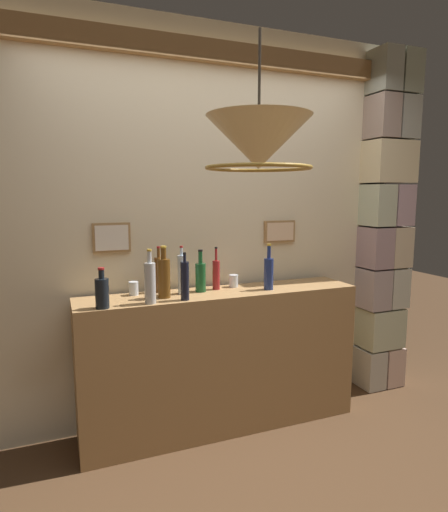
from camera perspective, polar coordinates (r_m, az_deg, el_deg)
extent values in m
plane|color=#4C331E|center=(2.65, 7.12, -29.52)|extent=(12.00, 12.00, 0.00)
cube|color=beige|center=(3.11, -2.19, 3.91)|extent=(3.10, 0.08, 2.77)
cube|color=#9E7547|center=(3.19, -1.92, 25.35)|extent=(3.10, 0.10, 0.14)
cube|color=#9E7547|center=(2.91, -14.62, 2.36)|extent=(0.24, 0.03, 0.19)
cube|color=beige|center=(2.90, -14.58, 2.33)|extent=(0.21, 0.01, 0.16)
cube|color=#9E7547|center=(3.30, 7.30, 3.23)|extent=(0.25, 0.03, 0.16)
cube|color=beige|center=(3.29, 7.44, 3.21)|extent=(0.22, 0.01, 0.13)
cube|color=#B1AEA1|center=(3.97, 18.32, -13.62)|extent=(0.17, 0.30, 0.33)
cube|color=beige|center=(4.09, 20.45, -13.07)|extent=(0.18, 0.30, 0.33)
cube|color=#B4BA9A|center=(3.92, 19.64, -8.72)|extent=(0.34, 0.30, 0.33)
cube|color=#A1918F|center=(3.78, 18.78, -4.00)|extent=(0.19, 0.30, 0.33)
cube|color=#B9BAA8|center=(3.90, 20.96, -3.72)|extent=(0.18, 0.30, 0.33)
cube|color=gray|center=(3.72, 19.03, 1.12)|extent=(0.19, 0.30, 0.33)
cube|color=#C6B494|center=(3.85, 21.22, 1.24)|extent=(0.19, 0.30, 0.33)
cube|color=#B2BA9C|center=(3.70, 19.28, 6.36)|extent=(0.18, 0.30, 0.33)
cube|color=#AB909A|center=(3.83, 21.49, 6.30)|extent=(0.18, 0.30, 0.33)
cube|color=beige|center=(3.77, 20.67, 11.49)|extent=(0.38, 0.30, 0.33)
cube|color=gray|center=(3.74, 19.80, 16.80)|extent=(0.17, 0.30, 0.33)
cube|color=#979A8D|center=(3.87, 22.04, 16.39)|extent=(0.19, 0.30, 0.33)
cube|color=gray|center=(3.81, 20.07, 21.85)|extent=(0.17, 0.30, 0.33)
cube|color=gray|center=(3.94, 22.33, 21.28)|extent=(0.19, 0.30, 0.33)
cube|color=#9E7547|center=(3.07, -0.35, -13.54)|extent=(1.92, 0.38, 0.97)
cylinder|color=navy|center=(2.99, 5.91, -2.38)|extent=(0.07, 0.07, 0.22)
cylinder|color=navy|center=(2.96, 5.95, 0.51)|extent=(0.02, 0.02, 0.09)
cylinder|color=#B7932D|center=(2.96, 5.97, 1.47)|extent=(0.03, 0.03, 0.01)
cylinder|color=#BABCBD|center=(2.63, -9.73, -3.58)|extent=(0.07, 0.07, 0.25)
cylinder|color=#BABCBD|center=(2.60, -9.82, -0.15)|extent=(0.03, 0.03, 0.07)
cylinder|color=#B7932D|center=(2.60, -9.84, 0.77)|extent=(0.03, 0.03, 0.01)
cylinder|color=silver|center=(2.85, -5.61, -2.47)|extent=(0.05, 0.05, 0.26)
cylinder|color=silver|center=(2.82, -5.65, 0.59)|extent=(0.02, 0.02, 0.05)
cylinder|color=maroon|center=(2.82, -5.66, 1.22)|extent=(0.02, 0.02, 0.01)
cylinder|color=black|center=(2.69, -5.19, -3.30)|extent=(0.05, 0.05, 0.24)
cylinder|color=black|center=(2.66, -5.23, -0.27)|extent=(0.02, 0.02, 0.05)
cylinder|color=black|center=(2.66, -5.24, 0.35)|extent=(0.02, 0.02, 0.01)
cylinder|color=maroon|center=(2.97, -1.05, -2.53)|extent=(0.05, 0.05, 0.20)
cylinder|color=maroon|center=(2.95, -1.05, 0.17)|extent=(0.02, 0.02, 0.08)
cylinder|color=black|center=(2.94, -1.06, 1.09)|extent=(0.02, 0.02, 0.01)
cylinder|color=brown|center=(2.92, -8.57, -2.48)|extent=(0.06, 0.06, 0.23)
cylinder|color=brown|center=(2.90, -8.64, 0.41)|extent=(0.02, 0.02, 0.06)
cylinder|color=maroon|center=(2.89, -8.65, 1.15)|extent=(0.02, 0.02, 0.01)
cylinder|color=black|center=(2.59, -15.78, -4.79)|extent=(0.08, 0.08, 0.17)
cylinder|color=black|center=(2.57, -15.88, -2.33)|extent=(0.03, 0.03, 0.05)
cylinder|color=maroon|center=(2.56, -15.91, -1.61)|extent=(0.04, 0.04, 0.01)
cylinder|color=#194E25|center=(2.91, -3.11, -2.86)|extent=(0.07, 0.07, 0.19)
cylinder|color=#194E25|center=(2.89, -3.13, -0.19)|extent=(0.03, 0.03, 0.08)
cylinder|color=black|center=(2.88, -3.14, 0.73)|extent=(0.03, 0.03, 0.01)
cylinder|color=brown|center=(2.76, -7.92, -2.95)|extent=(0.08, 0.08, 0.25)
cylinder|color=brown|center=(2.73, -7.99, 0.34)|extent=(0.03, 0.03, 0.07)
cylinder|color=#B7932D|center=(2.73, -8.01, 1.20)|extent=(0.04, 0.04, 0.01)
cylinder|color=silver|center=(2.88, -11.84, -4.20)|extent=(0.06, 0.06, 0.09)
cylinder|color=silver|center=(3.06, 1.26, -3.30)|extent=(0.06, 0.06, 0.09)
cone|color=beige|center=(1.90, 4.60, 14.70)|extent=(0.45, 0.45, 0.22)
cylinder|color=black|center=(1.96, 4.70, 23.03)|extent=(0.01, 0.01, 0.35)
torus|color=#AD8433|center=(1.89, 4.56, 11.53)|extent=(0.46, 0.46, 0.02)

